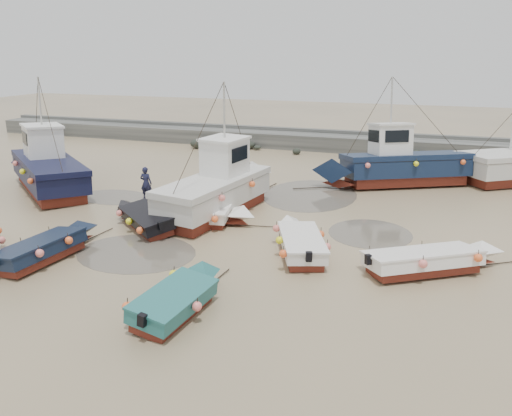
{
  "coord_description": "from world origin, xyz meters",
  "views": [
    {
      "loc": [
        8.02,
        -17.14,
        7.65
      ],
      "look_at": [
        1.82,
        1.51,
        1.4
      ],
      "focal_mm": 35.0,
      "sensor_mm": 36.0,
      "label": 1
    }
  ],
  "objects_px": {
    "cabin_boat_0": "(46,167)",
    "cabin_boat_2": "(396,163)",
    "cabin_boat_1": "(221,185)",
    "person": "(147,199)",
    "dinghy_6": "(300,239)",
    "dinghy_1": "(47,245)",
    "dinghy_4": "(145,215)",
    "dinghy_5": "(197,212)",
    "dinghy_2": "(178,294)",
    "dinghy_3": "(433,258)"
  },
  "relations": [
    {
      "from": "dinghy_1",
      "to": "cabin_boat_0",
      "type": "height_order",
      "value": "cabin_boat_0"
    },
    {
      "from": "dinghy_4",
      "to": "cabin_boat_0",
      "type": "height_order",
      "value": "cabin_boat_0"
    },
    {
      "from": "dinghy_5",
      "to": "cabin_boat_1",
      "type": "relative_size",
      "value": 0.6
    },
    {
      "from": "dinghy_6",
      "to": "dinghy_4",
      "type": "bearing_deg",
      "value": 152.92
    },
    {
      "from": "dinghy_2",
      "to": "person",
      "type": "xyz_separation_m",
      "value": [
        -7.1,
        10.29,
        -0.56
      ]
    },
    {
      "from": "dinghy_3",
      "to": "dinghy_6",
      "type": "relative_size",
      "value": 1.06
    },
    {
      "from": "dinghy_2",
      "to": "dinghy_6",
      "type": "height_order",
      "value": "same"
    },
    {
      "from": "cabin_boat_2",
      "to": "cabin_boat_1",
      "type": "bearing_deg",
      "value": 108.23
    },
    {
      "from": "cabin_boat_0",
      "to": "cabin_boat_1",
      "type": "bearing_deg",
      "value": -54.86
    },
    {
      "from": "dinghy_2",
      "to": "cabin_boat_1",
      "type": "distance_m",
      "value": 9.91
    },
    {
      "from": "dinghy_4",
      "to": "person",
      "type": "relative_size",
      "value": 2.72
    },
    {
      "from": "dinghy_2",
      "to": "dinghy_6",
      "type": "relative_size",
      "value": 0.95
    },
    {
      "from": "dinghy_4",
      "to": "dinghy_2",
      "type": "bearing_deg",
      "value": -103.49
    },
    {
      "from": "dinghy_6",
      "to": "dinghy_2",
      "type": "bearing_deg",
      "value": -134.25
    },
    {
      "from": "cabin_boat_0",
      "to": "cabin_boat_2",
      "type": "height_order",
      "value": "same"
    },
    {
      "from": "dinghy_1",
      "to": "dinghy_4",
      "type": "xyz_separation_m",
      "value": [
        1.68,
        4.35,
        0.0
      ]
    },
    {
      "from": "person",
      "to": "dinghy_2",
      "type": "bearing_deg",
      "value": 120.84
    },
    {
      "from": "dinghy_4",
      "to": "cabin_boat_1",
      "type": "relative_size",
      "value": 0.48
    },
    {
      "from": "dinghy_2",
      "to": "dinghy_5",
      "type": "distance_m",
      "value": 8.07
    },
    {
      "from": "cabin_boat_1",
      "to": "dinghy_1",
      "type": "bearing_deg",
      "value": -108.32
    },
    {
      "from": "cabin_boat_0",
      "to": "person",
      "type": "height_order",
      "value": "cabin_boat_0"
    },
    {
      "from": "dinghy_1",
      "to": "dinghy_3",
      "type": "height_order",
      "value": "same"
    },
    {
      "from": "dinghy_1",
      "to": "cabin_boat_0",
      "type": "bearing_deg",
      "value": 137.28
    },
    {
      "from": "dinghy_2",
      "to": "dinghy_6",
      "type": "bearing_deg",
      "value": 73.59
    },
    {
      "from": "dinghy_1",
      "to": "dinghy_5",
      "type": "relative_size",
      "value": 0.96
    },
    {
      "from": "cabin_boat_1",
      "to": "person",
      "type": "relative_size",
      "value": 5.72
    },
    {
      "from": "dinghy_3",
      "to": "cabin_boat_0",
      "type": "bearing_deg",
      "value": -135.23
    },
    {
      "from": "dinghy_4",
      "to": "cabin_boat_1",
      "type": "height_order",
      "value": "cabin_boat_1"
    },
    {
      "from": "person",
      "to": "dinghy_3",
      "type": "bearing_deg",
      "value": 157.52
    },
    {
      "from": "dinghy_2",
      "to": "person",
      "type": "relative_size",
      "value": 2.95
    },
    {
      "from": "dinghy_1",
      "to": "cabin_boat_2",
      "type": "distance_m",
      "value": 19.43
    },
    {
      "from": "dinghy_4",
      "to": "dinghy_5",
      "type": "xyz_separation_m",
      "value": [
        2.04,
        1.11,
        -0.01
      ]
    },
    {
      "from": "dinghy_4",
      "to": "cabin_boat_2",
      "type": "bearing_deg",
      "value": -3.81
    },
    {
      "from": "dinghy_4",
      "to": "cabin_boat_1",
      "type": "bearing_deg",
      "value": 1.25
    },
    {
      "from": "dinghy_2",
      "to": "dinghy_4",
      "type": "height_order",
      "value": "same"
    },
    {
      "from": "dinghy_1",
      "to": "cabin_boat_0",
      "type": "distance_m",
      "value": 10.73
    },
    {
      "from": "dinghy_3",
      "to": "dinghy_5",
      "type": "xyz_separation_m",
      "value": [
        -10.23,
        2.15,
        0.01
      ]
    },
    {
      "from": "dinghy_3",
      "to": "dinghy_5",
      "type": "height_order",
      "value": "same"
    },
    {
      "from": "dinghy_4",
      "to": "dinghy_5",
      "type": "distance_m",
      "value": 2.32
    },
    {
      "from": "dinghy_1",
      "to": "person",
      "type": "xyz_separation_m",
      "value": [
        -0.5,
        8.21,
        -0.55
      ]
    },
    {
      "from": "dinghy_2",
      "to": "cabin_boat_2",
      "type": "xyz_separation_m",
      "value": [
        5.3,
        17.42,
        0.77
      ]
    },
    {
      "from": "dinghy_1",
      "to": "dinghy_5",
      "type": "height_order",
      "value": "same"
    },
    {
      "from": "dinghy_6",
      "to": "cabin_boat_1",
      "type": "xyz_separation_m",
      "value": [
        -4.88,
        3.86,
        0.79
      ]
    },
    {
      "from": "dinghy_4",
      "to": "dinghy_6",
      "type": "xyz_separation_m",
      "value": [
        7.32,
        -0.73,
        0.0
      ]
    },
    {
      "from": "cabin_boat_2",
      "to": "dinghy_5",
      "type": "bearing_deg",
      "value": 113.35
    },
    {
      "from": "dinghy_3",
      "to": "dinghy_4",
      "type": "relative_size",
      "value": 1.21
    },
    {
      "from": "dinghy_2",
      "to": "cabin_boat_1",
      "type": "xyz_separation_m",
      "value": [
        -2.48,
        9.57,
        0.78
      ]
    },
    {
      "from": "dinghy_6",
      "to": "cabin_boat_2",
      "type": "bearing_deg",
      "value": 54.67
    },
    {
      "from": "dinghy_2",
      "to": "cabin_boat_1",
      "type": "height_order",
      "value": "cabin_boat_1"
    },
    {
      "from": "dinghy_5",
      "to": "cabin_boat_0",
      "type": "xyz_separation_m",
      "value": [
        -10.62,
        2.72,
        0.77
      ]
    }
  ]
}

